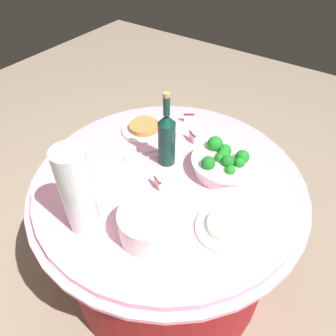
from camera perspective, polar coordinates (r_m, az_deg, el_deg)
The scene contains 12 objects.
ground_plane at distance 1.95m, azimuth -0.00°, elevation -17.38°, with size 6.00×6.00×0.00m, color gray.
buffet_table at distance 1.63m, azimuth -0.00°, elevation -10.78°, with size 1.16×1.16×0.74m.
broccoli_bowl at distance 1.38m, azimuth 9.81°, elevation 1.02°, with size 0.28×0.28×0.12m.
plate_stack at distance 1.12m, azimuth -3.36°, elevation -9.77°, with size 0.21×0.21×0.11m.
wine_bottle at distance 1.35m, azimuth -0.24°, elevation 5.29°, with size 0.07×0.07×0.34m.
decorative_fruit_vase at distance 1.11m, azimuth -15.47°, elevation -4.27°, with size 0.11×0.11×0.34m.
serving_tongs at distance 1.45m, azimuth -4.73°, elevation 2.10°, with size 0.13×0.15×0.01m.
food_plate_peanuts at distance 1.60m, azimuth -4.16°, elevation 7.02°, with size 0.22×0.22×0.04m.
food_plate_rice at distance 1.19m, azimuth 10.17°, elevation -10.10°, with size 0.22×0.22×0.04m.
label_placard_front at distance 1.65m, azimuth 3.68°, elevation 8.97°, with size 0.05×0.03×0.05m.
label_placard_mid at distance 1.52m, azimuth 4.27°, elevation 5.63°, with size 0.05×0.03×0.05m.
label_placard_rear at distance 1.29m, azimuth -1.70°, elevation -2.50°, with size 0.05×0.03×0.05m.
Camera 1 is at (-0.55, 0.80, 1.68)m, focal length 34.85 mm.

